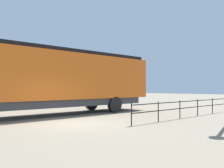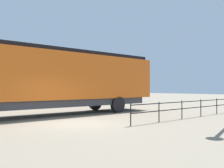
# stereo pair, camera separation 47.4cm
# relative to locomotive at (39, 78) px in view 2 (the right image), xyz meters

# --- Properties ---
(ground_plane) EXTENTS (120.00, 120.00, 0.00)m
(ground_plane) POSITION_rel_locomotive_xyz_m (4.12, 0.09, -2.29)
(ground_plane) COLOR gray
(locomotive) EXTENTS (2.89, 17.87, 4.07)m
(locomotive) POSITION_rel_locomotive_xyz_m (0.00, 0.00, 0.00)
(locomotive) COLOR orange
(locomotive) RESTS_ON ground_plane
(platform_fence) EXTENTS (0.05, 9.96, 1.00)m
(platform_fence) POSITION_rel_locomotive_xyz_m (6.25, 6.43, -1.63)
(platform_fence) COLOR black
(platform_fence) RESTS_ON ground_plane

